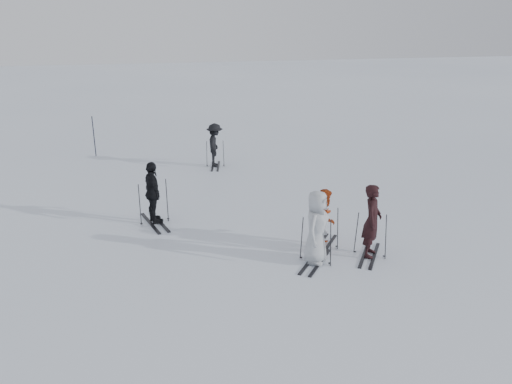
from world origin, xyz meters
TOP-DOWN VIEW (x-y plane):
  - ground at (0.00, 0.00)m, footprint 120.00×120.00m
  - skier_near_dark at (2.32, -1.81)m, footprint 0.77×0.83m
  - skier_red at (1.40, -0.95)m, footprint 0.94×0.97m
  - skier_grey at (0.83, -1.80)m, footprint 1.03×1.08m
  - skier_uphill_left at (-2.94, 1.79)m, footprint 0.70×1.17m
  - skier_uphill_far at (-0.13, 7.35)m, footprint 0.89×1.26m
  - skis_near_dark at (2.32, -1.81)m, footprint 1.87×1.67m
  - skis_red at (1.40, -0.95)m, footprint 1.79×1.65m
  - skis_grey at (0.83, -1.80)m, footprint 1.87×1.75m
  - skis_uphill_left at (-2.94, 1.79)m, footprint 2.04×1.39m
  - skis_uphill_far at (-0.13, 7.35)m, footprint 1.68×1.13m
  - piste_marker at (-5.04, 10.31)m, footprint 0.05×0.05m

SIDE VIEW (x-z plane):
  - ground at x=0.00m, z-range 0.00..0.00m
  - skis_uphill_far at x=-0.13m, z-range 0.00..1.13m
  - skis_red at x=1.40m, z-range 0.00..1.17m
  - skis_near_dark at x=2.32m, z-range 0.00..1.22m
  - skis_grey at x=0.83m, z-range 0.00..1.23m
  - skis_uphill_left at x=-2.94m, z-range 0.00..1.35m
  - skier_red at x=1.40m, z-range 0.00..1.58m
  - skier_uphill_far at x=-0.13m, z-range 0.00..1.77m
  - piste_marker at x=-5.04m, z-range 0.00..1.79m
  - skier_grey at x=0.83m, z-range 0.00..1.87m
  - skier_uphill_left at x=-2.94m, z-range 0.00..1.87m
  - skier_near_dark at x=2.32m, z-range 0.00..1.90m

